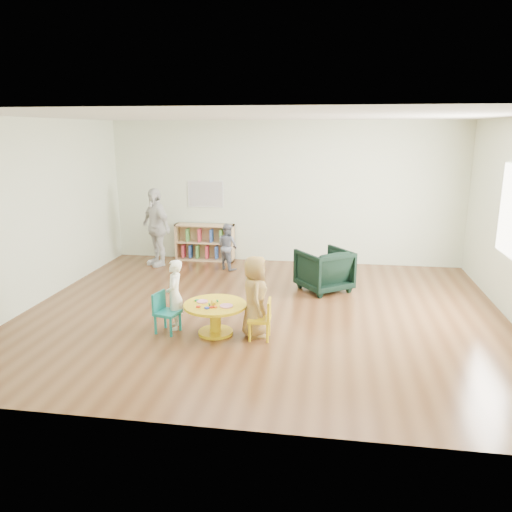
{
  "coord_description": "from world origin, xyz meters",
  "views": [
    {
      "loc": [
        0.96,
        -6.89,
        2.62
      ],
      "look_at": [
        -0.05,
        -0.3,
        0.93
      ],
      "focal_mm": 35.0,
      "sensor_mm": 36.0,
      "label": 1
    }
  ],
  "objects_px": {
    "kid_chair_left": "(165,311)",
    "child_left": "(175,295)",
    "kid_chair_right": "(263,318)",
    "toddler": "(228,247)",
    "armchair": "(324,270)",
    "adult_caretaker": "(156,227)",
    "bookshelf": "(205,242)",
    "activity_table": "(215,313)",
    "child_right": "(255,296)"
  },
  "relations": [
    {
      "from": "kid_chair_left",
      "to": "child_left",
      "type": "relative_size",
      "value": 0.57
    },
    {
      "from": "kid_chair_right",
      "to": "adult_caretaker",
      "type": "bearing_deg",
      "value": 35.88
    },
    {
      "from": "armchair",
      "to": "child_left",
      "type": "height_order",
      "value": "child_left"
    },
    {
      "from": "activity_table",
      "to": "toddler",
      "type": "relative_size",
      "value": 0.92
    },
    {
      "from": "bookshelf",
      "to": "child_right",
      "type": "bearing_deg",
      "value": -66.3
    },
    {
      "from": "activity_table",
      "to": "adult_caretaker",
      "type": "xyz_separation_m",
      "value": [
        -1.94,
        3.2,
        0.48
      ]
    },
    {
      "from": "activity_table",
      "to": "adult_caretaker",
      "type": "height_order",
      "value": "adult_caretaker"
    },
    {
      "from": "activity_table",
      "to": "armchair",
      "type": "bearing_deg",
      "value": 56.5
    },
    {
      "from": "toddler",
      "to": "adult_caretaker",
      "type": "distance_m",
      "value": 1.49
    },
    {
      "from": "activity_table",
      "to": "child_left",
      "type": "distance_m",
      "value": 0.62
    },
    {
      "from": "kid_chair_right",
      "to": "child_right",
      "type": "xyz_separation_m",
      "value": [
        -0.11,
        0.09,
        0.25
      ]
    },
    {
      "from": "activity_table",
      "to": "armchair",
      "type": "relative_size",
      "value": 1.07
    },
    {
      "from": "kid_chair_left",
      "to": "child_left",
      "type": "height_order",
      "value": "child_left"
    },
    {
      "from": "armchair",
      "to": "adult_caretaker",
      "type": "bearing_deg",
      "value": -55.6
    },
    {
      "from": "bookshelf",
      "to": "child_left",
      "type": "bearing_deg",
      "value": -81.69
    },
    {
      "from": "kid_chair_left",
      "to": "kid_chair_right",
      "type": "relative_size",
      "value": 1.03
    },
    {
      "from": "armchair",
      "to": "adult_caretaker",
      "type": "relative_size",
      "value": 0.51
    },
    {
      "from": "activity_table",
      "to": "armchair",
      "type": "distance_m",
      "value": 2.48
    },
    {
      "from": "bookshelf",
      "to": "adult_caretaker",
      "type": "xyz_separation_m",
      "value": [
        -0.83,
        -0.54,
        0.4
      ]
    },
    {
      "from": "kid_chair_right",
      "to": "child_right",
      "type": "bearing_deg",
      "value": 47.98
    },
    {
      "from": "activity_table",
      "to": "toddler",
      "type": "distance_m",
      "value": 3.15
    },
    {
      "from": "kid_chair_left",
      "to": "bookshelf",
      "type": "relative_size",
      "value": 0.46
    },
    {
      "from": "bookshelf",
      "to": "child_left",
      "type": "relative_size",
      "value": 1.26
    },
    {
      "from": "kid_chair_left",
      "to": "child_right",
      "type": "distance_m",
      "value": 1.23
    },
    {
      "from": "child_left",
      "to": "armchair",
      "type": "bearing_deg",
      "value": 124.97
    },
    {
      "from": "activity_table",
      "to": "adult_caretaker",
      "type": "relative_size",
      "value": 0.54
    },
    {
      "from": "activity_table",
      "to": "child_left",
      "type": "bearing_deg",
      "value": 170.11
    },
    {
      "from": "activity_table",
      "to": "child_right",
      "type": "height_order",
      "value": "child_right"
    },
    {
      "from": "kid_chair_left",
      "to": "adult_caretaker",
      "type": "height_order",
      "value": "adult_caretaker"
    },
    {
      "from": "kid_chair_left",
      "to": "toddler",
      "type": "relative_size",
      "value": 0.61
    },
    {
      "from": "armchair",
      "to": "child_right",
      "type": "height_order",
      "value": "child_right"
    },
    {
      "from": "armchair",
      "to": "activity_table",
      "type": "bearing_deg",
      "value": 19.75
    },
    {
      "from": "kid_chair_right",
      "to": "armchair",
      "type": "relative_size",
      "value": 0.68
    },
    {
      "from": "bookshelf",
      "to": "toddler",
      "type": "relative_size",
      "value": 1.34
    },
    {
      "from": "armchair",
      "to": "toddler",
      "type": "height_order",
      "value": "toddler"
    },
    {
      "from": "adult_caretaker",
      "to": "kid_chair_right",
      "type": "bearing_deg",
      "value": -12.17
    },
    {
      "from": "bookshelf",
      "to": "kid_chair_left",
      "type": "bearing_deg",
      "value": -83.45
    },
    {
      "from": "kid_chair_right",
      "to": "child_left",
      "type": "relative_size",
      "value": 0.55
    },
    {
      "from": "kid_chair_left",
      "to": "activity_table",
      "type": "bearing_deg",
      "value": 107.49
    },
    {
      "from": "kid_chair_left",
      "to": "toddler",
      "type": "xyz_separation_m",
      "value": [
        0.18,
        3.15,
        0.16
      ]
    },
    {
      "from": "kid_chair_right",
      "to": "toddler",
      "type": "xyz_separation_m",
      "value": [
        -1.13,
        3.18,
        0.17
      ]
    },
    {
      "from": "kid_chair_left",
      "to": "adult_caretaker",
      "type": "bearing_deg",
      "value": -145.09
    },
    {
      "from": "activity_table",
      "to": "child_right",
      "type": "relative_size",
      "value": 0.77
    },
    {
      "from": "child_left",
      "to": "kid_chair_left",
      "type": "bearing_deg",
      "value": -43.76
    },
    {
      "from": "kid_chair_left",
      "to": "child_right",
      "type": "relative_size",
      "value": 0.51
    },
    {
      "from": "child_left",
      "to": "toddler",
      "type": "xyz_separation_m",
      "value": [
        0.09,
        3.0,
        -0.03
      ]
    },
    {
      "from": "armchair",
      "to": "child_right",
      "type": "bearing_deg",
      "value": 30.86
    },
    {
      "from": "armchair",
      "to": "child_right",
      "type": "xyz_separation_m",
      "value": [
        -0.84,
        -2.05,
        0.18
      ]
    },
    {
      "from": "kid_chair_left",
      "to": "toddler",
      "type": "bearing_deg",
      "value": -169.79
    },
    {
      "from": "toddler",
      "to": "kid_chair_right",
      "type": "bearing_deg",
      "value": 145.64
    }
  ]
}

